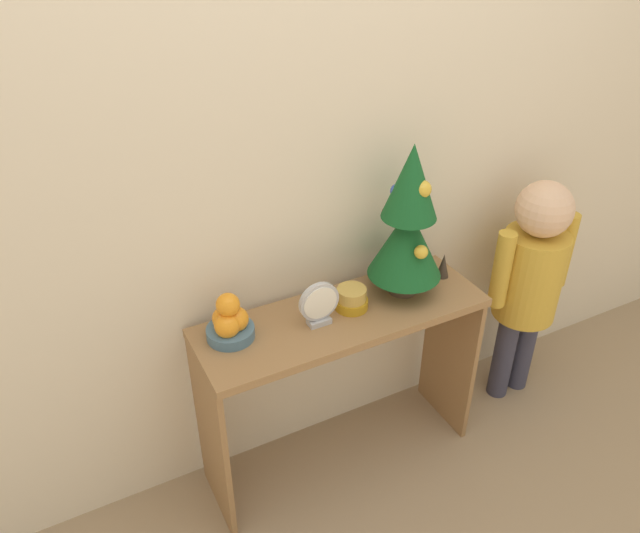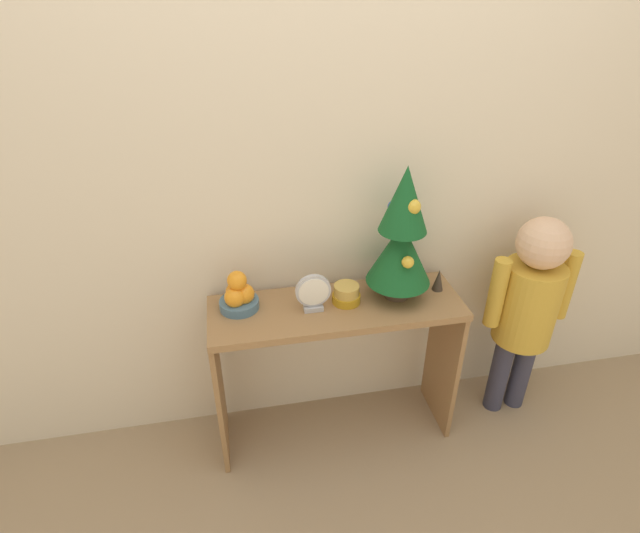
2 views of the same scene
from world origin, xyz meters
name	(u,v)px [view 1 (image 1 of 2)]	position (x,y,z in m)	size (l,w,h in m)	color
ground_plane	(360,485)	(0.00, 0.00, 0.00)	(12.00, 12.00, 0.00)	#997F60
back_wall	(313,135)	(0.00, 0.38, 1.25)	(7.00, 0.05, 2.50)	beige
console_table	(342,352)	(0.00, 0.17, 0.53)	(1.01, 0.33, 0.69)	olive
mini_tree	(408,223)	(0.25, 0.19, 0.97)	(0.25, 0.25, 0.55)	#4C3828
fruit_bowl	(230,322)	(-0.38, 0.22, 0.75)	(0.15, 0.15, 0.16)	#476B84
singing_bowl	(352,299)	(0.04, 0.18, 0.73)	(0.11, 0.11, 0.08)	#B78419
desk_clock	(319,304)	(-0.10, 0.15, 0.77)	(0.14, 0.04, 0.16)	#B2B2B7
figurine	(443,265)	(0.43, 0.20, 0.74)	(0.05, 0.05, 0.09)	#382D23
child_figure	(531,272)	(0.84, 0.16, 0.61)	(0.39, 0.25, 1.00)	#38384C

